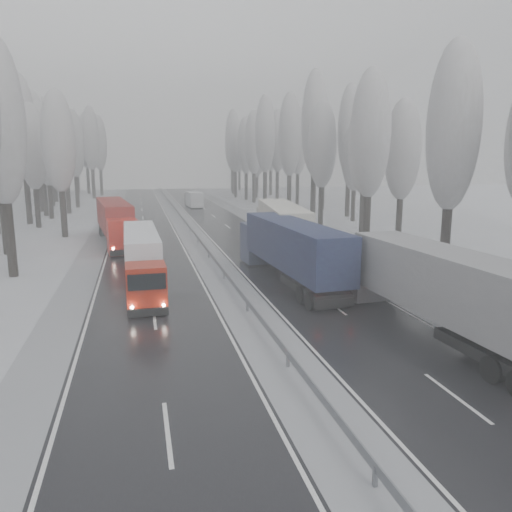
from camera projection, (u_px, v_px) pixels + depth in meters
name	position (u px, v px, depth m)	size (l,w,h in m)	color
ground	(322.00, 414.00, 17.19)	(260.00, 260.00, 0.00)	silver
carriageway_right	(261.00, 251.00, 47.02)	(7.50, 200.00, 0.03)	black
carriageway_left	(147.00, 256.00, 44.65)	(7.50, 200.00, 0.03)	black
median_slush	(206.00, 254.00, 45.83)	(3.00, 200.00, 0.04)	#98999F
shoulder_right	(311.00, 249.00, 48.14)	(2.40, 200.00, 0.04)	#98999F
shoulder_left	(89.00, 259.00, 43.53)	(2.40, 200.00, 0.04)	#98999F
median_guardrail	(206.00, 248.00, 45.71)	(0.12, 200.00, 0.76)	slate
tree_16	(454.00, 128.00, 33.49)	(3.60, 3.60, 16.53)	black
tree_18	(370.00, 135.00, 44.21)	(3.60, 3.60, 16.58)	black
tree_19	(403.00, 150.00, 49.53)	(3.60, 3.60, 14.57)	black
tree_20	(365.00, 144.00, 52.85)	(3.60, 3.60, 15.71)	black
tree_21	(368.00, 128.00, 56.81)	(3.60, 3.60, 18.62)	black
tree_22	(322.00, 145.00, 62.60)	(3.60, 3.60, 15.86)	black
tree_23	(355.00, 157.00, 68.12)	(3.60, 3.60, 13.55)	black
tree_24	(315.00, 124.00, 67.40)	(3.60, 3.60, 20.49)	black
tree_25	(350.00, 131.00, 72.91)	(3.60, 3.60, 19.44)	black
tree_26	(290.00, 135.00, 77.32)	(3.60, 3.60, 18.78)	black
tree_27	(324.00, 142.00, 82.90)	(3.60, 3.60, 17.62)	black
tree_28	(265.00, 135.00, 87.14)	(3.60, 3.60, 19.62)	black
tree_29	(298.00, 142.00, 92.81)	(3.60, 3.60, 18.11)	black
tree_30	(254.00, 143.00, 96.72)	(3.60, 3.60, 17.86)	black
tree_31	(278.00, 142.00, 101.78)	(3.60, 3.60, 18.58)	black
tree_32	(246.00, 146.00, 103.97)	(3.60, 3.60, 17.33)	black
tree_33	(256.00, 155.00, 108.87)	(3.60, 3.60, 14.33)	black
tree_34	(235.00, 146.00, 110.51)	(3.60, 3.60, 17.63)	black
tree_35	(271.00, 144.00, 116.34)	(3.60, 3.60, 18.25)	black
tree_36	(233.00, 140.00, 119.89)	(3.60, 3.60, 20.23)	black
tree_37	(257.00, 150.00, 125.76)	(3.60, 3.60, 16.37)	black
tree_38	(232.00, 147.00, 130.63)	(3.60, 3.60, 17.97)	black
tree_39	(239.00, 151.00, 135.31)	(3.60, 3.60, 16.19)	black
tree_62	(58.00, 142.00, 53.79)	(3.60, 3.60, 16.04)	black
tree_64	(32.00, 147.00, 61.48)	(3.60, 3.60, 15.42)	black
tree_65	(22.00, 127.00, 64.39)	(3.60, 3.60, 19.48)	black
tree_66	(47.00, 150.00, 70.72)	(3.60, 3.60, 15.23)	black
tree_67	(41.00, 142.00, 74.00)	(3.60, 3.60, 17.09)	black
tree_68	(64.00, 144.00, 77.36)	(3.60, 3.60, 16.65)	black
tree_69	(35.00, 134.00, 79.75)	(3.60, 3.60, 19.35)	black
tree_70	(74.00, 144.00, 86.99)	(3.60, 3.60, 17.09)	black
tree_71	(48.00, 136.00, 89.42)	(3.60, 3.60, 19.61)	black
tree_72	(66.00, 152.00, 95.56)	(3.60, 3.60, 15.11)	black
tree_73	(52.00, 145.00, 98.47)	(3.60, 3.60, 17.22)	black
tree_74	(91.00, 139.00, 106.18)	(3.60, 3.60, 19.68)	black
tree_75	(48.00, 142.00, 108.07)	(3.60, 3.60, 18.60)	black
tree_76	(99.00, 144.00, 115.52)	(3.60, 3.60, 18.55)	black
tree_77	(76.00, 155.00, 118.59)	(3.60, 3.60, 14.32)	black
tree_78	(86.00, 142.00, 120.89)	(3.60, 3.60, 19.55)	black
tree_79	(76.00, 148.00, 124.39)	(3.60, 3.60, 17.07)	black
truck_grey_tarp	(435.00, 285.00, 24.55)	(3.65, 17.19, 4.38)	#545459
truck_blue_box	(288.00, 247.00, 35.10)	(3.72, 17.19, 4.38)	#1B2445
truck_cream_box	(281.00, 224.00, 46.52)	(4.91, 17.72, 4.51)	#AAA497
box_truck_distant	(194.00, 199.00, 89.59)	(2.66, 7.46, 2.74)	silver
truck_red_white	(142.00, 254.00, 34.51)	(2.56, 14.25, 3.64)	#A01908
truck_red_red	(115.00, 219.00, 51.11)	(4.72, 16.76, 4.26)	red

